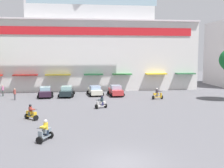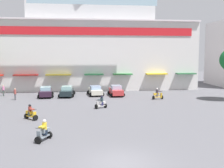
# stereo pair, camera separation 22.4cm
# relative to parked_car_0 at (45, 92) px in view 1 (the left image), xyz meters

# --- Properties ---
(ground_plane) EXTENTS (128.00, 128.00, 0.00)m
(ground_plane) POSITION_rel_parked_car_0_xyz_m (7.03, -11.97, -0.75)
(ground_plane) COLOR #56555B
(colonial_building) EXTENTS (36.43, 15.33, 22.93)m
(colonial_building) POSITION_rel_parked_car_0_xyz_m (7.03, 10.61, 9.00)
(colonial_building) COLOR silver
(colonial_building) RESTS_ON ground
(parked_car_0) EXTENTS (2.50, 4.32, 1.47)m
(parked_car_0) POSITION_rel_parked_car_0_xyz_m (0.00, 0.00, 0.00)
(parked_car_0) COLOR #2C192B
(parked_car_0) RESTS_ON ground
(parked_car_1) EXTENTS (2.41, 4.51, 1.50)m
(parked_car_1) POSITION_rel_parked_car_0_xyz_m (3.01, 0.18, 0.01)
(parked_car_1) COLOR black
(parked_car_1) RESTS_ON ground
(parked_car_2) EXTENTS (2.50, 4.10, 1.42)m
(parked_car_2) POSITION_rel_parked_car_0_xyz_m (7.19, 0.68, -0.03)
(parked_car_2) COLOR beige
(parked_car_2) RESTS_ON ground
(parked_car_3) EXTENTS (2.32, 3.96, 1.56)m
(parked_car_3) POSITION_rel_parked_car_0_xyz_m (10.20, -0.16, 0.03)
(parked_car_3) COLOR #B83032
(parked_car_3) RESTS_ON ground
(scooter_rider_0) EXTENTS (1.14, 1.56, 1.55)m
(scooter_rider_0) POSITION_rel_parked_car_0_xyz_m (2.22, -20.43, -0.11)
(scooter_rider_0) COLOR black
(scooter_rider_0) RESTS_ON ground
(scooter_rider_1) EXTENTS (1.43, 1.03, 1.45)m
(scooter_rider_1) POSITION_rel_parked_car_0_xyz_m (7.23, -9.24, -0.16)
(scooter_rider_1) COLOR black
(scooter_rider_1) RESTS_ON ground
(scooter_rider_3) EXTENTS (1.41, 1.36, 1.46)m
(scooter_rider_3) POSITION_rel_parked_car_0_xyz_m (0.20, -13.76, -0.15)
(scooter_rider_3) COLOR black
(scooter_rider_3) RESTS_ON ground
(scooter_rider_4) EXTENTS (1.47, 0.72, 1.57)m
(scooter_rider_4) POSITION_rel_parked_car_0_xyz_m (15.41, -3.97, -0.10)
(scooter_rider_4) COLOR black
(scooter_rider_4) RESTS_ON ground
(pedestrian_1) EXTENTS (0.41, 0.41, 1.60)m
(pedestrian_1) POSITION_rel_parked_car_0_xyz_m (-3.76, -2.23, 0.16)
(pedestrian_1) COLOR #48484D
(pedestrian_1) RESTS_ON ground
(pedestrian_2) EXTENTS (0.32, 0.32, 1.64)m
(pedestrian_2) POSITION_rel_parked_car_0_xyz_m (-6.25, 1.53, 0.20)
(pedestrian_2) COLOR #434C49
(pedestrian_2) RESTS_ON ground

